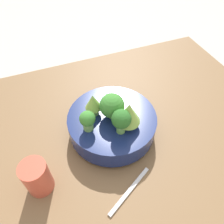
% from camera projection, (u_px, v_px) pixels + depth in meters
% --- Properties ---
extents(ground_plane, '(6.00, 6.00, 0.00)m').
position_uv_depth(ground_plane, '(113.00, 145.00, 0.70)').
color(ground_plane, '#ADA89E').
extents(table, '(1.15, 0.87, 0.03)m').
position_uv_depth(table, '(113.00, 142.00, 0.69)').
color(table, brown).
rests_on(table, ground_plane).
extents(bowl, '(0.27, 0.27, 0.08)m').
position_uv_depth(bowl, '(112.00, 123.00, 0.67)').
color(bowl, navy).
rests_on(bowl, table).
extents(romanesco_piece_far, '(0.05, 0.05, 0.07)m').
position_uv_depth(romanesco_piece_far, '(93.00, 103.00, 0.62)').
color(romanesco_piece_far, '#7AB256').
rests_on(romanesco_piece_far, bowl).
extents(broccoli_floret_front, '(0.05, 0.05, 0.08)m').
position_uv_depth(broccoli_floret_front, '(121.00, 120.00, 0.57)').
color(broccoli_floret_front, '#6BA34C').
rests_on(broccoli_floret_front, bowl).
extents(broccoli_floret_center, '(0.07, 0.07, 0.08)m').
position_uv_depth(broccoli_floret_center, '(112.00, 106.00, 0.61)').
color(broccoli_floret_center, '#609347').
rests_on(broccoli_floret_center, bowl).
extents(romanesco_piece_near, '(0.07, 0.07, 0.09)m').
position_uv_depth(romanesco_piece_near, '(129.00, 113.00, 0.58)').
color(romanesco_piece_near, '#6BA34C').
rests_on(romanesco_piece_near, bowl).
extents(broccoli_floret_left, '(0.04, 0.04, 0.06)m').
position_uv_depth(broccoli_floret_left, '(88.00, 120.00, 0.59)').
color(broccoli_floret_left, '#6BA34C').
rests_on(broccoli_floret_left, bowl).
extents(cup, '(0.07, 0.07, 0.10)m').
position_uv_depth(cup, '(37.00, 177.00, 0.54)').
color(cup, '#C64C38').
rests_on(cup, table).
extents(fork, '(0.15, 0.09, 0.01)m').
position_uv_depth(fork, '(130.00, 191.00, 0.57)').
color(fork, silver).
rests_on(fork, table).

